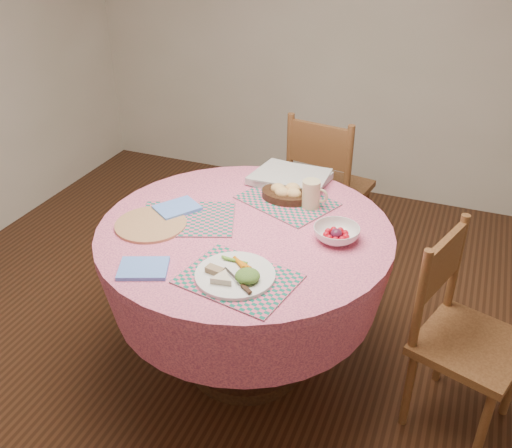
# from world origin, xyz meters

# --- Properties ---
(ground) EXTENTS (4.00, 4.00, 0.00)m
(ground) POSITION_xyz_m (0.00, 0.00, 0.00)
(ground) COLOR #331C0F
(ground) RESTS_ON ground
(dining_table) EXTENTS (1.24, 1.24, 0.75)m
(dining_table) POSITION_xyz_m (0.00, 0.00, 0.56)
(dining_table) COLOR pink
(dining_table) RESTS_ON ground
(chair_right) EXTENTS (0.49, 0.50, 0.87)m
(chair_right) POSITION_xyz_m (0.91, 0.03, 0.45)
(chair_right) COLOR brown
(chair_right) RESTS_ON ground
(chair_back) EXTENTS (0.49, 0.47, 0.93)m
(chair_back) POSITION_xyz_m (0.07, 1.04, 0.48)
(chair_back) COLOR brown
(chair_back) RESTS_ON ground
(placemat_front) EXTENTS (0.45, 0.37, 0.01)m
(placemat_front) POSITION_xyz_m (0.12, -0.35, 0.75)
(placemat_front) COLOR #126855
(placemat_front) RESTS_ON dining_table
(placemat_left) EXTENTS (0.48, 0.42, 0.01)m
(placemat_left) POSITION_xyz_m (-0.26, -0.02, 0.75)
(placemat_left) COLOR #126855
(placemat_left) RESTS_ON dining_table
(placemat_back) EXTENTS (0.49, 0.43, 0.01)m
(placemat_back) POSITION_xyz_m (0.09, 0.29, 0.75)
(placemat_back) COLOR #126855
(placemat_back) RESTS_ON dining_table
(wicker_trivet) EXTENTS (0.30, 0.30, 0.01)m
(wicker_trivet) POSITION_xyz_m (-0.37, -0.13, 0.76)
(wicker_trivet) COLOR #A66B48
(wicker_trivet) RESTS_ON dining_table
(napkin_near) EXTENTS (0.22, 0.20, 0.01)m
(napkin_near) POSITION_xyz_m (-0.23, -0.42, 0.76)
(napkin_near) COLOR #5F8FF4
(napkin_near) RESTS_ON dining_table
(napkin_far) EXTENTS (0.22, 0.23, 0.01)m
(napkin_far) POSITION_xyz_m (-0.33, 0.03, 0.76)
(napkin_far) COLOR #5F8FF4
(napkin_far) RESTS_ON placemat_left
(dinner_plate) EXTENTS (0.29, 0.29, 0.05)m
(dinner_plate) POSITION_xyz_m (0.11, -0.35, 0.77)
(dinner_plate) COLOR white
(dinner_plate) RESTS_ON placemat_front
(bread_bowl) EXTENTS (0.23, 0.23, 0.08)m
(bread_bowl) POSITION_xyz_m (0.08, 0.30, 0.78)
(bread_bowl) COLOR black
(bread_bowl) RESTS_ON placemat_back
(latte_mug) EXTENTS (0.12, 0.08, 0.12)m
(latte_mug) POSITION_xyz_m (0.20, 0.27, 0.82)
(latte_mug) COLOR beige
(latte_mug) RESTS_ON placemat_back
(fruit_bowl) EXTENTS (0.21, 0.21, 0.06)m
(fruit_bowl) POSITION_xyz_m (0.38, 0.05, 0.78)
(fruit_bowl) COLOR white
(fruit_bowl) RESTS_ON dining_table
(newspaper_stack) EXTENTS (0.37, 0.31, 0.04)m
(newspaper_stack) POSITION_xyz_m (0.04, 0.47, 0.78)
(newspaper_stack) COLOR silver
(newspaper_stack) RESTS_ON dining_table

